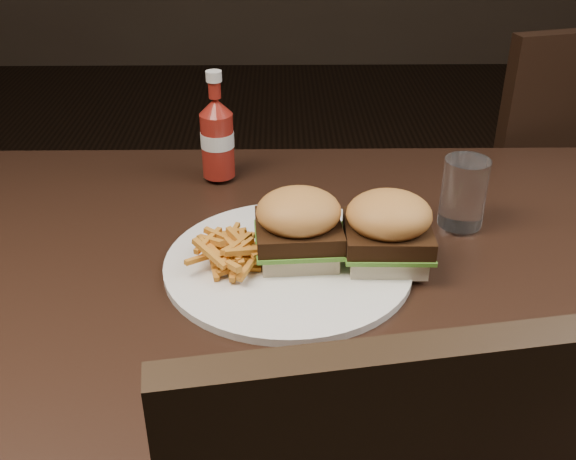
{
  "coord_description": "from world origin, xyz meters",
  "views": [
    {
      "loc": [
        -0.07,
        -0.72,
        1.23
      ],
      "look_at": [
        -0.06,
        0.02,
        0.8
      ],
      "focal_mm": 42.0,
      "sensor_mm": 36.0,
      "label": 1
    }
  ],
  "objects_px": {
    "dining_table": "(331,285)",
    "plate": "(288,264)",
    "tumbler": "(464,192)",
    "chair_far": "(516,217)",
    "ketchup_bottle": "(218,145)"
  },
  "relations": [
    {
      "from": "dining_table",
      "to": "plate",
      "type": "distance_m",
      "value": 0.06
    },
    {
      "from": "dining_table",
      "to": "tumbler",
      "type": "relative_size",
      "value": 12.12
    },
    {
      "from": "dining_table",
      "to": "ketchup_bottle",
      "type": "bearing_deg",
      "value": 120.67
    },
    {
      "from": "dining_table",
      "to": "chair_far",
      "type": "bearing_deg",
      "value": 54.27
    },
    {
      "from": "chair_far",
      "to": "tumbler",
      "type": "relative_size",
      "value": 4.8
    },
    {
      "from": "dining_table",
      "to": "chair_far",
      "type": "height_order",
      "value": "dining_table"
    },
    {
      "from": "dining_table",
      "to": "plate",
      "type": "height_order",
      "value": "plate"
    },
    {
      "from": "tumbler",
      "to": "ketchup_bottle",
      "type": "bearing_deg",
      "value": 155.6
    },
    {
      "from": "chair_far",
      "to": "plate",
      "type": "xyz_separation_m",
      "value": [
        -0.57,
        -0.7,
        0.33
      ]
    },
    {
      "from": "dining_table",
      "to": "plate",
      "type": "relative_size",
      "value": 3.73
    },
    {
      "from": "plate",
      "to": "tumbler",
      "type": "bearing_deg",
      "value": 22.52
    },
    {
      "from": "chair_far",
      "to": "plate",
      "type": "bearing_deg",
      "value": 36.58
    },
    {
      "from": "dining_table",
      "to": "tumbler",
      "type": "distance_m",
      "value": 0.24
    },
    {
      "from": "ketchup_bottle",
      "to": "tumbler",
      "type": "xyz_separation_m",
      "value": [
        0.36,
        -0.16,
        -0.01
      ]
    },
    {
      "from": "dining_table",
      "to": "chair_far",
      "type": "relative_size",
      "value": 2.52
    }
  ]
}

